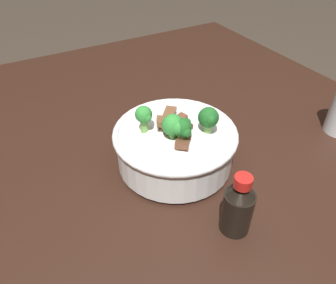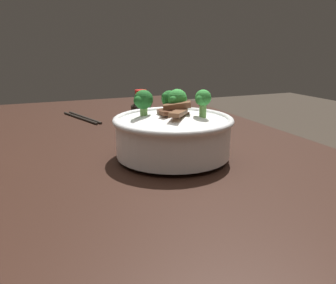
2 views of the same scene
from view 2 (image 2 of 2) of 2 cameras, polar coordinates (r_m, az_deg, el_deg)
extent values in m
cube|color=black|center=(0.73, -9.80, -3.57)|extent=(1.50, 0.94, 0.04)
cube|color=black|center=(1.57, -0.66, -7.34)|extent=(0.09, 0.09, 0.72)
cylinder|color=white|center=(0.69, 0.84, -2.38)|extent=(0.12, 0.12, 0.01)
cylinder|color=white|center=(0.68, 0.85, 0.81)|extent=(0.23, 0.23, 0.07)
torus|color=white|center=(0.67, 0.86, 3.76)|extent=(0.24, 0.24, 0.01)
ellipsoid|color=white|center=(0.67, 0.86, 2.27)|extent=(0.20, 0.20, 0.06)
cube|color=brown|center=(0.70, 0.17, 5.40)|extent=(0.05, 0.05, 0.02)
cube|color=brown|center=(0.63, 1.71, 4.88)|extent=(0.06, 0.05, 0.01)
cube|color=#563323|center=(0.67, 0.71, 5.44)|extent=(0.03, 0.06, 0.02)
cube|color=brown|center=(0.65, 1.08, 4.84)|extent=(0.03, 0.07, 0.01)
cube|color=brown|center=(0.66, 1.57, 6.12)|extent=(0.05, 0.06, 0.02)
cylinder|color=#5B9947|center=(0.69, 1.55, 5.34)|extent=(0.01, 0.01, 0.02)
sphere|color=green|center=(0.69, 1.57, 7.29)|extent=(0.04, 0.04, 0.04)
sphere|color=green|center=(0.70, 0.85, 7.53)|extent=(0.03, 0.03, 0.03)
sphere|color=green|center=(0.67, 1.05, 7.08)|extent=(0.02, 0.02, 0.02)
cylinder|color=#6BA84C|center=(0.66, 5.88, 5.23)|extent=(0.01, 0.01, 0.03)
sphere|color=green|center=(0.66, 5.94, 7.43)|extent=(0.03, 0.03, 0.03)
sphere|color=green|center=(0.67, 5.32, 7.39)|extent=(0.01, 0.01, 0.01)
sphere|color=green|center=(0.65, 5.52, 7.09)|extent=(0.02, 0.02, 0.02)
cylinder|color=#7AB256|center=(0.68, -4.11, 5.16)|extent=(0.01, 0.01, 0.02)
sphere|color=#1E6023|center=(0.67, -4.15, 7.15)|extent=(0.04, 0.04, 0.04)
sphere|color=#1E6023|center=(0.69, -4.19, 7.60)|extent=(0.02, 0.02, 0.02)
sphere|color=#1E6023|center=(0.66, -4.98, 6.91)|extent=(0.02, 0.02, 0.02)
cylinder|color=#7AB256|center=(0.70, 0.26, 5.52)|extent=(0.02, 0.02, 0.02)
sphere|color=#1E6023|center=(0.69, 0.26, 7.33)|extent=(0.03, 0.03, 0.03)
sphere|color=#1E6023|center=(0.70, -0.14, 7.24)|extent=(0.02, 0.02, 0.02)
sphere|color=#1E6023|center=(0.69, -0.48, 7.66)|extent=(0.02, 0.02, 0.02)
cylinder|color=#28231E|center=(1.09, -13.91, 4.07)|extent=(0.21, 0.07, 0.01)
cylinder|color=#28231E|center=(1.08, -14.64, 3.95)|extent=(0.21, 0.07, 0.01)
cylinder|color=black|center=(0.84, -4.52, 3.51)|extent=(0.05, 0.05, 0.08)
cone|color=black|center=(0.83, -4.59, 6.83)|extent=(0.04, 0.04, 0.02)
cylinder|color=red|center=(0.83, -4.62, 8.13)|extent=(0.03, 0.03, 0.02)
camera|label=1|loc=(1.15, 4.62, 27.17)|focal=34.08mm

